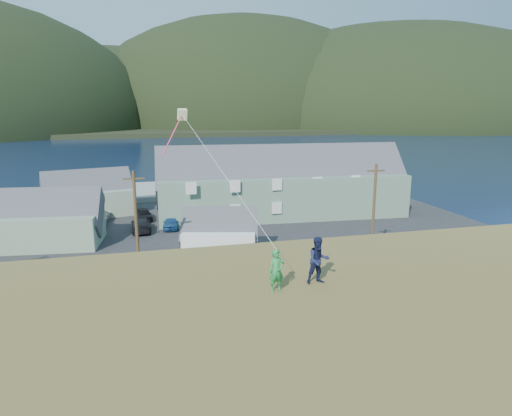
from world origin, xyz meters
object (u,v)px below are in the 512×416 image
Objects in this scene: wharf at (126,193)px; kite_flyer_green at (276,271)px; shed_white at (220,234)px; lodge at (282,183)px; shed_palegreen_near at (51,220)px; kite_flyer_navy at (319,260)px; shed_palegreen_far at (89,195)px.

kite_flyer_green is at bearing -83.09° from wharf.
wharf is 34.53m from shed_white.
shed_palegreen_near is (-26.27, -6.75, -1.57)m from lodge.
shed_white is at bearing -18.83° from shed_palegreen_near.
shed_palegreen_near is 6.44× the size of kite_flyer_green.
kite_flyer_navy is at bearing -58.15° from shed_palegreen_near.
lodge reaches higher than kite_flyer_navy.
wharf is 13.88m from shed_palegreen_far.
kite_flyer_navy reaches higher than shed_white.
shed_palegreen_far reaches higher than shed_white.
wharf is at bearing 97.68° from kite_flyer_navy.
shed_white is (9.26, -33.21, 1.73)m from wharf.
shed_palegreen_near is at bearing -104.18° from wharf.
lodge is at bearing 73.49° from kite_flyer_navy.
kite_flyer_green is (11.30, -45.58, 5.23)m from shed_palegreen_far.
shed_white is (15.77, -7.45, -0.49)m from shed_palegreen_near.
lodge is at bearing 20.85° from shed_palegreen_near.
shed_palegreen_far is 47.25m from kite_flyer_green.
shed_palegreen_far is at bearing 169.48° from lodge.
lodge is (19.76, -19.02, 3.79)m from wharf.
kite_flyer_green is (7.10, -58.60, 7.56)m from wharf.
wharf is at bearing 92.37° from kite_flyer_green.
kite_flyer_navy reaches higher than shed_palegreen_near.
shed_palegreen_far is at bearing -107.88° from wharf.
shed_palegreen_near is 12.95m from shed_palegreen_far.
lodge reaches higher than shed_palegreen_near.
shed_palegreen_near is at bearing -114.59° from shed_palegreen_far.
wharf is at bearing 139.63° from lodge.
shed_palegreen_far is at bearing 86.17° from shed_palegreen_near.
kite_flyer_green reaches higher than shed_palegreen_far.
kite_flyer_green reaches higher than shed_white.
shed_white is 26.13m from kite_flyer_green.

